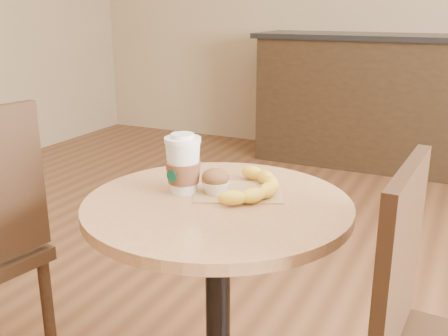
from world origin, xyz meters
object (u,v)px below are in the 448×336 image
cafe_table (218,272)px  muffin (216,181)px  coffee_cup (183,166)px  banana (253,186)px

cafe_table → muffin: (-0.03, 0.04, 0.25)m
cafe_table → coffee_cup: bearing=169.9°
cafe_table → muffin: 0.25m
muffin → banana: bearing=26.2°
coffee_cup → banana: 0.20m
muffin → banana: size_ratio=0.27×
coffee_cup → banana: bearing=31.5°
cafe_table → banana: 0.26m
cafe_table → coffee_cup: 0.31m
coffee_cup → banana: coffee_cup is taller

